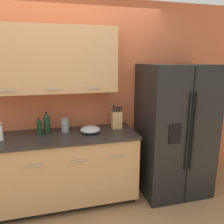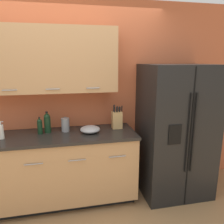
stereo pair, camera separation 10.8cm
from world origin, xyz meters
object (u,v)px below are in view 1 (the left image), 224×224
object	(u,v)px
refrigerator	(174,130)
soap_dispenser	(0,133)
wine_bottle	(47,123)
knife_block	(117,119)
oil_bottle	(39,127)
steel_canister	(65,125)
mixing_bowl	(90,130)

from	to	relation	value
refrigerator	soap_dispenser	distance (m)	2.19
wine_bottle	soap_dispenser	xyz separation A→B (m)	(-0.51, -0.13, -0.04)
knife_block	oil_bottle	distance (m)	0.99
wine_bottle	soap_dispenser	bearing A→B (deg)	-165.54
soap_dispenser	steel_canister	size ratio (longest dim) A/B	1.09
refrigerator	mixing_bowl	size ratio (longest dim) A/B	7.14
knife_block	mixing_bowl	world-z (taller)	knife_block
refrigerator	soap_dispenser	size ratio (longest dim) A/B	8.49
refrigerator	mixing_bowl	distance (m)	1.16
knife_block	wine_bottle	bearing A→B (deg)	179.63
wine_bottle	mixing_bowl	distance (m)	0.54
refrigerator	soap_dispenser	xyz separation A→B (m)	(-2.19, 0.03, 0.13)
knife_block	soap_dispenser	world-z (taller)	knife_block
soap_dispenser	oil_bottle	size ratio (longest dim) A/B	0.97
oil_bottle	mixing_bowl	bearing A→B (deg)	-7.49
wine_bottle	oil_bottle	xyz separation A→B (m)	(-0.09, -0.04, -0.03)
knife_block	mixing_bowl	size ratio (longest dim) A/B	1.29
oil_bottle	steel_canister	xyz separation A→B (m)	(0.31, 0.04, -0.01)
refrigerator	mixing_bowl	bearing A→B (deg)	177.92
soap_dispenser	oil_bottle	bearing A→B (deg)	12.61
wine_bottle	mixing_bowl	bearing A→B (deg)	-12.67
oil_bottle	mixing_bowl	xyz separation A→B (m)	(0.61, -0.08, -0.06)
oil_bottle	soap_dispenser	bearing A→B (deg)	-167.39
steel_canister	mixing_bowl	distance (m)	0.33
oil_bottle	mixing_bowl	size ratio (longest dim) A/B	0.86
refrigerator	oil_bottle	size ratio (longest dim) A/B	8.28
wine_bottle	oil_bottle	world-z (taller)	wine_bottle
refrigerator	steel_canister	world-z (taller)	refrigerator
refrigerator	wine_bottle	distance (m)	1.69
knife_block	steel_canister	world-z (taller)	knife_block
wine_bottle	oil_bottle	distance (m)	0.10
refrigerator	oil_bottle	bearing A→B (deg)	176.03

